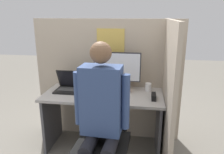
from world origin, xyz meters
The scene contains 12 objects.
cubicle_panel_back centered at (0.00, 0.63, 0.78)m, with size 1.87×0.05×1.55m.
cubicle_panel_right centered at (0.71, 0.24, 0.77)m, with size 0.04×1.23×1.55m.
desk centered at (0.00, 0.30, 0.53)m, with size 1.37×0.61×0.71m.
paper_box centered at (0.14, 0.45, 0.74)m, with size 0.29×0.22×0.06m.
monitor centered at (0.14, 0.46, 0.97)m, with size 0.56×0.21×0.41m.
laptop centered at (-0.40, 0.35, 0.76)m, with size 0.36×0.25×0.25m.
mouse centered at (-0.11, 0.21, 0.73)m, with size 0.07×0.05×0.03m.
stapler centered at (0.57, 0.22, 0.74)m, with size 0.05×0.15×0.06m.
carrot_toy centered at (0.18, 0.07, 0.73)m, with size 0.04×0.12×0.04m.
office_chair centered at (0.11, -0.25, 0.53)m, with size 0.53×0.57×1.01m.
person centered at (0.11, -0.40, 0.81)m, with size 0.48×0.43×1.39m.
coffee_mug centered at (0.52, 0.48, 0.76)m, with size 0.07×0.07×0.09m.
Camera 1 is at (0.45, -2.03, 1.60)m, focal length 35.00 mm.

